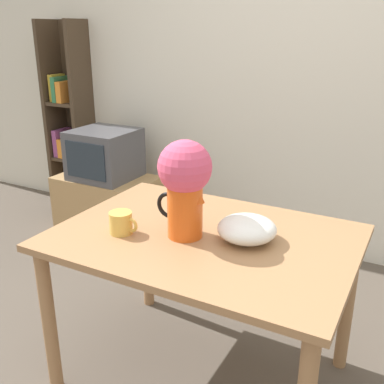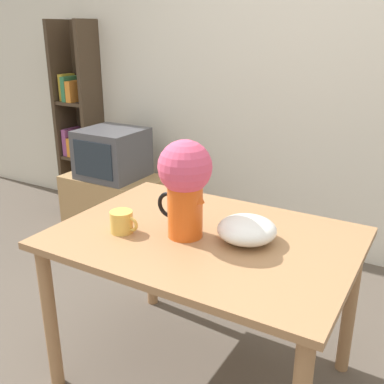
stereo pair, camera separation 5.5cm
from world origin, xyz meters
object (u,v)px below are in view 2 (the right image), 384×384
object	(u,v)px
coffee_mug	(122,222)
tv_set	(112,153)
flower_vase	(185,180)
white_bowl	(247,230)

from	to	relation	value
coffee_mug	tv_set	size ratio (longest dim) A/B	0.29
flower_vase	coffee_mug	world-z (taller)	flower_vase
coffee_mug	tv_set	bearing A→B (deg)	131.47
white_bowl	tv_set	world-z (taller)	white_bowl
coffee_mug	white_bowl	distance (m)	0.52
flower_vase	tv_set	distance (m)	1.78
coffee_mug	tv_set	xyz separation A→B (m)	(-1.09, 1.24, -0.14)
coffee_mug	white_bowl	bearing A→B (deg)	20.66
flower_vase	white_bowl	size ratio (longest dim) A/B	1.69
flower_vase	coffee_mug	size ratio (longest dim) A/B	3.08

